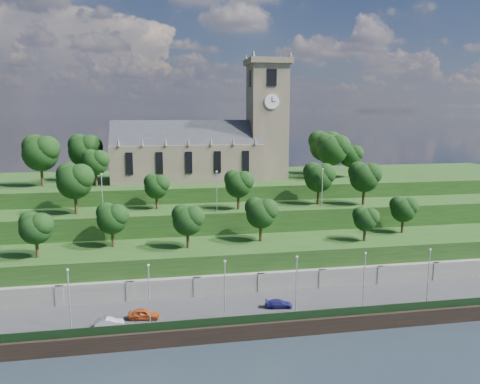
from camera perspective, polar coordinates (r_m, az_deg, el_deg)
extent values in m
plane|color=black|center=(64.96, 0.33, -17.63)|extent=(320.00, 320.00, 0.00)
cube|color=#2D2D30|center=(69.84, -0.59, -14.67)|extent=(160.00, 12.00, 2.00)
cube|color=black|center=(64.42, 0.34, -16.78)|extent=(160.00, 0.50, 2.20)
cube|color=black|center=(64.34, 0.23, -15.33)|extent=(160.00, 0.10, 1.20)
cube|color=slate|center=(74.71, -1.37, -11.74)|extent=(160.00, 2.00, 5.00)
cube|color=slate|center=(74.65, -21.08, -12.44)|extent=(1.20, 0.60, 5.00)
cube|color=slate|center=(73.36, -13.21, -12.42)|extent=(1.20, 0.60, 5.00)
cube|color=slate|center=(73.43, -5.22, -12.17)|extent=(1.20, 0.60, 5.00)
cube|color=slate|center=(74.84, 2.59, -11.70)|extent=(1.20, 0.60, 5.00)
cube|color=slate|center=(77.53, 9.96, -11.07)|extent=(1.20, 0.60, 5.00)
cube|color=slate|center=(81.37, 16.70, -10.32)|extent=(1.20, 0.60, 5.00)
cube|color=slate|center=(86.20, 22.73, -9.54)|extent=(1.20, 0.60, 5.00)
cube|color=#1B3B13|center=(79.76, -2.04, -9.17)|extent=(160.00, 12.00, 8.00)
cube|color=#1B3B13|center=(89.59, -3.05, -5.70)|extent=(160.00, 10.00, 12.00)
cube|color=#1B3B13|center=(109.53, -4.42, -2.04)|extent=(160.00, 32.00, 15.00)
cube|color=#6B5E4B|center=(103.48, -6.49, 3.68)|extent=(32.00, 12.00, 8.00)
cube|color=#27292F|center=(103.13, -6.53, 5.89)|extent=(32.00, 10.18, 10.18)
cone|color=#6B5E4B|center=(97.17, -14.62, 5.93)|extent=(0.70, 0.70, 1.80)
cone|color=#6B5E4B|center=(96.92, -11.85, 6.03)|extent=(0.70, 0.70, 1.80)
cone|color=#6B5E4B|center=(96.90, -9.08, 6.12)|extent=(0.70, 0.70, 1.80)
cone|color=#6B5E4B|center=(97.10, -6.31, 6.19)|extent=(0.70, 0.70, 1.80)
cone|color=#6B5E4B|center=(97.52, -3.56, 6.24)|extent=(0.70, 0.70, 1.80)
cone|color=#6B5E4B|center=(98.16, -0.83, 6.28)|extent=(0.70, 0.70, 1.80)
cone|color=#6B5E4B|center=(99.02, 1.85, 6.31)|extent=(0.70, 0.70, 1.80)
cube|color=black|center=(97.33, -13.33, 3.39)|extent=(1.40, 0.25, 4.50)
cube|color=black|center=(97.18, -9.80, 3.50)|extent=(1.40, 0.25, 4.50)
cube|color=black|center=(97.39, -6.26, 3.60)|extent=(1.40, 0.25, 4.50)
cube|color=black|center=(97.97, -2.75, 3.68)|extent=(1.40, 0.25, 4.50)
cube|color=black|center=(98.92, 0.71, 3.75)|extent=(1.40, 0.25, 4.50)
cube|color=#6B5E4B|center=(105.60, 3.32, 8.47)|extent=(8.00, 8.00, 25.00)
cube|color=#6B5E4B|center=(106.11, 3.40, 15.56)|extent=(9.20, 9.20, 1.20)
cone|color=#6B5E4B|center=(101.49, 1.66, 16.52)|extent=(0.80, 0.80, 1.60)
cone|color=#6B5E4B|center=(109.29, 0.77, 16.04)|extent=(0.80, 0.80, 1.60)
cone|color=#6B5E4B|center=(103.41, 6.19, 16.34)|extent=(0.80, 0.80, 1.60)
cone|color=#6B5E4B|center=(111.07, 4.99, 15.90)|extent=(0.80, 0.80, 1.60)
cube|color=black|center=(101.85, 3.93, 13.76)|extent=(2.00, 0.25, 3.50)
cube|color=black|center=(109.77, 2.87, 13.49)|extent=(2.00, 0.25, 3.50)
cube|color=black|center=(104.94, 1.15, 13.67)|extent=(0.25, 2.00, 3.50)
cube|color=black|center=(106.83, 5.57, 13.56)|extent=(0.25, 2.00, 3.50)
cylinder|color=white|center=(101.59, 3.90, 10.95)|extent=(3.20, 0.30, 3.20)
cylinder|color=white|center=(106.62, 5.54, 10.87)|extent=(0.30, 3.20, 3.20)
cube|color=black|center=(101.43, 3.93, 11.23)|extent=(0.12, 0.05, 1.10)
cube|color=black|center=(101.51, 4.15, 10.95)|extent=(0.80, 0.05, 0.12)
cylinder|color=#2F2312|center=(77.69, -23.50, -6.24)|extent=(0.50, 0.50, 3.08)
sphere|color=black|center=(76.96, -23.65, -4.11)|extent=(4.79, 4.79, 4.79)
sphere|color=black|center=(76.12, -23.07, -3.66)|extent=(3.59, 3.59, 3.59)
sphere|color=black|center=(77.52, -24.20, -3.32)|extent=(3.35, 3.35, 3.35)
cylinder|color=#2F2312|center=(79.70, -15.25, -5.35)|extent=(0.50, 0.50, 3.14)
sphere|color=black|center=(78.98, -15.35, -3.22)|extent=(4.88, 4.88, 4.88)
sphere|color=black|center=(78.26, -14.69, -2.76)|extent=(3.66, 3.66, 3.66)
sphere|color=black|center=(79.46, -15.96, -2.45)|extent=(3.42, 3.42, 3.42)
cylinder|color=#2F2312|center=(76.60, -6.38, -5.69)|extent=(0.50, 0.50, 3.09)
sphere|color=black|center=(75.85, -6.42, -3.51)|extent=(4.81, 4.81, 4.81)
sphere|color=black|center=(75.29, -5.68, -3.04)|extent=(3.61, 3.61, 3.61)
sphere|color=black|center=(76.18, -7.10, -2.73)|extent=(3.37, 3.37, 3.37)
cylinder|color=#2F2312|center=(80.21, 2.53, -4.86)|extent=(0.50, 0.50, 3.26)
sphere|color=black|center=(79.47, 2.55, -2.66)|extent=(5.07, 5.07, 5.07)
sphere|color=black|center=(79.05, 3.35, -2.17)|extent=(3.80, 3.80, 3.80)
sphere|color=black|center=(79.68, 1.83, -1.88)|extent=(3.55, 3.55, 3.55)
cylinder|color=#2F2312|center=(83.15, 14.95, -4.92)|extent=(0.47, 0.47, 2.54)
sphere|color=black|center=(82.58, 15.03, -3.27)|extent=(3.95, 3.95, 3.95)
sphere|color=black|center=(82.44, 15.66, -2.90)|extent=(2.96, 2.96, 2.96)
sphere|color=black|center=(82.56, 14.47, -2.69)|extent=(2.77, 2.77, 2.77)
cylinder|color=#2F2312|center=(90.72, 19.19, -3.80)|extent=(0.49, 0.49, 2.89)
sphere|color=black|center=(90.13, 19.29, -2.07)|extent=(4.50, 4.50, 4.50)
sphere|color=black|center=(90.06, 19.95, -1.68)|extent=(3.38, 3.38, 3.38)
sphere|color=black|center=(90.06, 18.71, -1.46)|extent=(3.15, 3.15, 3.15)
cylinder|color=#2F2312|center=(87.36, -19.37, -1.28)|extent=(0.54, 0.54, 3.94)
sphere|color=black|center=(86.75, -19.52, 1.19)|extent=(6.13, 6.13, 6.13)
sphere|color=black|center=(85.83, -18.81, 1.76)|extent=(4.60, 4.60, 4.60)
sphere|color=black|center=(87.52, -20.17, 2.03)|extent=(4.29, 4.29, 4.29)
cylinder|color=#2F2312|center=(88.25, -10.12, -1.14)|extent=(0.49, 0.49, 2.82)
sphere|color=black|center=(87.78, -10.17, 0.61)|extent=(4.39, 4.39, 4.39)
sphere|color=black|center=(87.25, -9.61, 1.01)|extent=(3.29, 3.29, 3.29)
sphere|color=black|center=(88.20, -10.69, 1.22)|extent=(3.07, 3.07, 3.07)
cylinder|color=#2F2312|center=(86.52, -0.20, -1.09)|extent=(0.50, 0.50, 3.16)
sphere|color=black|center=(86.00, -0.20, 0.91)|extent=(4.92, 4.92, 4.92)
sphere|color=black|center=(85.58, 0.50, 1.37)|extent=(3.69, 3.69, 3.69)
sphere|color=black|center=(86.31, -0.84, 1.61)|extent=(3.44, 3.44, 3.44)
cylinder|color=#2F2312|center=(92.48, 9.50, -0.39)|extent=(0.52, 0.52, 3.55)
sphere|color=black|center=(91.95, 9.56, 1.72)|extent=(5.52, 5.52, 5.52)
sphere|color=black|center=(91.70, 10.34, 2.19)|extent=(4.14, 4.14, 4.14)
sphere|color=black|center=(92.13, 8.87, 2.44)|extent=(3.87, 3.87, 3.87)
cylinder|color=#2F2312|center=(93.87, 14.82, -0.41)|extent=(0.52, 0.52, 3.62)
sphere|color=black|center=(93.33, 14.91, 1.70)|extent=(5.63, 5.63, 5.63)
sphere|color=black|center=(93.20, 15.71, 2.18)|extent=(4.22, 4.22, 4.22)
sphere|color=black|center=(93.41, 14.21, 2.44)|extent=(3.94, 3.94, 3.94)
cylinder|color=#2F2312|center=(102.10, -22.99, 1.89)|extent=(0.56, 0.56, 4.49)
sphere|color=black|center=(101.65, -23.15, 4.31)|extent=(6.98, 6.98, 6.98)
sphere|color=black|center=(100.58, -22.50, 4.90)|extent=(5.24, 5.24, 5.24)
sphere|color=black|center=(102.67, -23.76, 5.10)|extent=(4.89, 4.89, 4.89)
cylinder|color=#2F2312|center=(106.56, -18.29, 2.45)|extent=(0.56, 0.56, 4.40)
sphere|color=black|center=(106.14, -18.41, 4.72)|extent=(6.84, 6.84, 6.84)
sphere|color=black|center=(105.20, -17.75, 5.28)|extent=(5.13, 5.13, 5.13)
sphere|color=black|center=(107.06, -19.02, 5.47)|extent=(4.79, 4.79, 4.79)
cylinder|color=#2F2312|center=(98.36, -17.14, 1.59)|extent=(0.50, 0.50, 3.23)
sphere|color=black|center=(97.99, -17.23, 3.40)|extent=(5.03, 5.03, 5.03)
sphere|color=black|center=(97.30, -16.70, 3.83)|extent=(3.77, 3.77, 3.77)
sphere|color=black|center=(98.62, -17.72, 4.00)|extent=(3.52, 3.52, 3.52)
cylinder|color=#2F2312|center=(106.67, 11.08, 2.75)|extent=(0.55, 0.55, 4.34)
sphere|color=black|center=(106.25, 11.15, 5.00)|extent=(6.75, 6.75, 6.75)
sphere|color=black|center=(106.05, 11.99, 5.51)|extent=(5.07, 5.07, 5.07)
sphere|color=black|center=(106.52, 10.42, 5.76)|extent=(4.73, 4.73, 4.73)
cylinder|color=#2F2312|center=(114.51, 10.19, 3.29)|extent=(0.56, 0.56, 4.50)
sphere|color=black|center=(114.11, 10.26, 5.46)|extent=(7.00, 7.00, 7.00)
sphere|color=black|center=(113.88, 11.06, 5.96)|extent=(5.25, 5.25, 5.25)
sphere|color=black|center=(114.42, 9.55, 6.20)|extent=(4.90, 4.90, 4.90)
cylinder|color=#2F2312|center=(110.56, 13.25, 2.63)|extent=(0.50, 0.50, 3.25)
sphere|color=black|center=(110.23, 13.31, 4.25)|extent=(5.06, 5.06, 5.06)
sphere|color=black|center=(110.11, 13.91, 4.62)|extent=(3.79, 3.79, 3.79)
sphere|color=black|center=(110.37, 12.78, 4.81)|extent=(3.54, 3.54, 3.54)
cylinder|color=#B2B2B7|center=(64.85, -20.07, -12.41)|extent=(0.16, 0.16, 8.13)
sphere|color=silver|center=(63.43, -20.30, -8.90)|extent=(0.36, 0.36, 0.36)
cylinder|color=#B2B2B7|center=(63.84, -10.99, -12.33)|extent=(0.16, 0.16, 8.13)
sphere|color=silver|center=(62.40, -11.12, -8.77)|extent=(0.36, 0.36, 0.36)
cylinder|color=#B2B2B7|center=(64.38, -1.87, -11.96)|extent=(0.16, 0.16, 8.13)
sphere|color=silver|center=(62.95, -1.89, -8.42)|extent=(0.36, 0.36, 0.36)
cylinder|color=#B2B2B7|center=(66.45, 6.87, -11.32)|extent=(0.16, 0.16, 8.13)
sphere|color=silver|center=(65.06, 6.95, -7.88)|extent=(0.36, 0.36, 0.36)
cylinder|color=#B2B2B7|center=(69.89, 14.87, -10.50)|extent=(0.16, 0.16, 8.13)
sphere|color=silver|center=(68.57, 15.03, -7.22)|extent=(0.36, 0.36, 0.36)
cylinder|color=#B2B2B7|center=(74.53, 21.96, -9.61)|extent=(0.16, 0.16, 8.13)
sphere|color=silver|center=(73.30, 22.17, -6.52)|extent=(0.36, 0.36, 0.36)
cylinder|color=#B2B2B7|center=(84.47, -16.44, -0.38)|extent=(0.16, 0.16, 7.15)
sphere|color=silver|center=(83.92, -16.56, 2.10)|extent=(0.36, 0.36, 0.36)
cylinder|color=#B2B2B7|center=(84.58, -2.85, 0.02)|extent=(0.16, 0.16, 7.15)
sphere|color=silver|center=(84.03, -2.88, 2.51)|extent=(0.36, 0.36, 0.36)
cylinder|color=#B2B2B7|center=(89.29, 9.98, 0.41)|extent=(0.16, 0.16, 7.15)
sphere|color=silver|center=(88.78, 10.05, 2.76)|extent=(0.36, 0.36, 0.36)
imported|color=#AF4A1D|center=(67.04, -11.62, -14.35)|extent=(4.45, 2.36, 1.44)
imported|color=#A0A0A4|center=(65.82, -15.64, -15.09)|extent=(3.81, 1.45, 1.24)
imported|color=navy|center=(69.51, 4.75, -13.40)|extent=(4.14, 2.20, 1.14)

